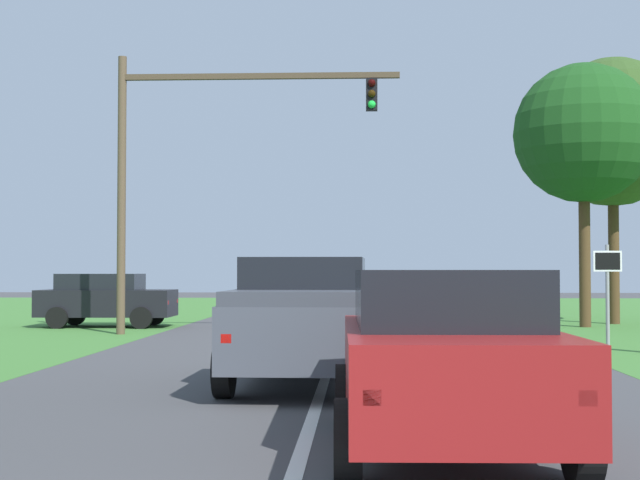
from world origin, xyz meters
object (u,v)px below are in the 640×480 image
at_px(traffic_light, 194,149).
at_px(red_suv_near, 444,354).
at_px(oak_tree_right, 613,133).
at_px(crossing_suv_far, 106,299).
at_px(pickup_truck_lead, 306,321).
at_px(extra_tree_1, 584,134).
at_px(keep_moving_sign, 608,284).

bearing_deg(traffic_light, red_suv_near, -71.54).
relative_size(oak_tree_right, crossing_suv_far, 2.12).
relative_size(red_suv_near, crossing_suv_far, 1.09).
xyz_separation_m(red_suv_near, pickup_truck_lead, (-1.69, 5.09, 0.05)).
bearing_deg(traffic_light, extra_tree_1, 18.38).
distance_m(pickup_truck_lead, extra_tree_1, 18.13).
bearing_deg(keep_moving_sign, oak_tree_right, 74.21).
relative_size(keep_moving_sign, oak_tree_right, 0.26).
bearing_deg(pickup_truck_lead, extra_tree_1, 62.49).
xyz_separation_m(pickup_truck_lead, crossing_suv_far, (-7.27, 14.84, -0.11)).
bearing_deg(red_suv_near, pickup_truck_lead, 108.43).
relative_size(pickup_truck_lead, extra_tree_1, 0.60).
distance_m(traffic_light, keep_moving_sign, 12.21).
bearing_deg(traffic_light, crossing_suv_far, 135.57).
xyz_separation_m(oak_tree_right, extra_tree_1, (-1.40, -1.79, -0.29)).
bearing_deg(pickup_truck_lead, crossing_suv_far, 116.09).
distance_m(keep_moving_sign, extra_tree_1, 11.19).
bearing_deg(crossing_suv_far, pickup_truck_lead, -63.91).
distance_m(red_suv_near, extra_tree_1, 22.08).
distance_m(traffic_light, oak_tree_right, 14.50).
relative_size(red_suv_near, pickup_truck_lead, 0.92).
relative_size(pickup_truck_lead, traffic_light, 0.63).
bearing_deg(traffic_light, oak_tree_right, 23.38).
xyz_separation_m(red_suv_near, crossing_suv_far, (-8.96, 19.92, -0.06)).
relative_size(red_suv_near, keep_moving_sign, 1.98).
height_order(pickup_truck_lead, oak_tree_right, oak_tree_right).
xyz_separation_m(pickup_truck_lead, extra_tree_1, (8.03, 15.41, 5.17)).
bearing_deg(crossing_suv_far, extra_tree_1, 2.15).
bearing_deg(keep_moving_sign, traffic_light, 148.67).
height_order(keep_moving_sign, oak_tree_right, oak_tree_right).
xyz_separation_m(red_suv_near, oak_tree_right, (7.73, 22.29, 5.52)).
xyz_separation_m(traffic_light, oak_tree_right, (13.26, 5.73, 1.24)).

